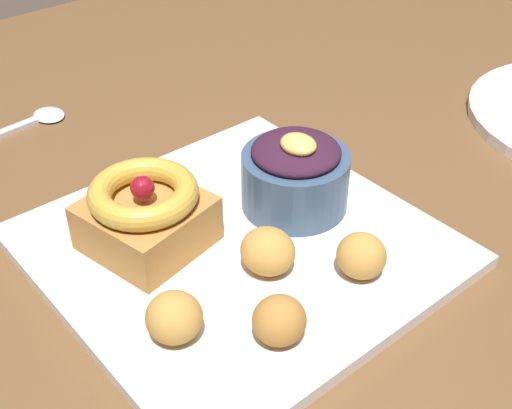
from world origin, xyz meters
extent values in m
cube|color=brown|center=(0.00, 0.00, 0.71)|extent=(1.20, 1.13, 0.04)
cylinder|color=brown|center=(-0.51, 0.47, 0.34)|extent=(0.07, 0.07, 0.69)
cube|color=white|center=(0.02, -0.15, 0.74)|extent=(0.30, 0.30, 0.01)
cube|color=#B77F3D|center=(-0.03, -0.21, 0.76)|extent=(0.10, 0.10, 0.04)
torus|color=gold|center=(-0.03, -0.21, 0.79)|extent=(0.10, 0.10, 0.02)
sphere|color=maroon|center=(-0.03, -0.21, 0.80)|extent=(0.02, 0.02, 0.02)
cylinder|color=#3D5675|center=(0.01, -0.08, 0.77)|extent=(0.09, 0.09, 0.05)
ellipsoid|color=#38192D|center=(0.01, -0.08, 0.80)|extent=(0.08, 0.08, 0.02)
ellipsoid|color=#EAD666|center=(0.02, -0.09, 0.81)|extent=(0.03, 0.03, 0.01)
ellipsoid|color=gold|center=(0.11, -0.11, 0.76)|extent=(0.04, 0.04, 0.04)
ellipsoid|color=#BC7F38|center=(0.12, -0.20, 0.76)|extent=(0.04, 0.04, 0.03)
ellipsoid|color=gold|center=(0.07, -0.25, 0.76)|extent=(0.04, 0.04, 0.04)
ellipsoid|color=gold|center=(0.06, -0.16, 0.76)|extent=(0.04, 0.04, 0.04)
ellipsoid|color=silver|center=(-0.30, -0.17, 0.73)|extent=(0.04, 0.03, 0.00)
camera|label=1|loc=(0.35, -0.42, 1.10)|focal=47.54mm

